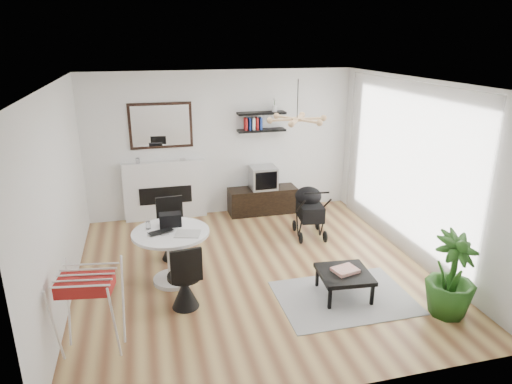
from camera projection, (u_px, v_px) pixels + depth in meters
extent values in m
plane|color=brown|center=(254.00, 271.00, 6.68)|extent=(5.00, 5.00, 0.00)
plane|color=white|center=(254.00, 82.00, 5.81)|extent=(5.00, 5.00, 0.00)
plane|color=white|center=(222.00, 144.00, 8.54)|extent=(5.00, 0.00, 5.00)
plane|color=white|center=(59.00, 198.00, 5.66)|extent=(0.00, 5.00, 5.00)
plane|color=white|center=(416.00, 171.00, 6.82)|extent=(0.00, 5.00, 5.00)
cube|color=white|center=(403.00, 168.00, 6.98)|extent=(0.04, 3.60, 2.60)
cube|color=white|center=(165.00, 190.00, 8.46)|extent=(1.50, 0.15, 1.10)
cube|color=black|center=(166.00, 195.00, 8.43)|extent=(0.95, 0.06, 0.32)
cube|color=black|center=(161.00, 126.00, 8.14)|extent=(1.12, 0.03, 0.82)
cube|color=white|center=(161.00, 126.00, 8.12)|extent=(1.02, 0.01, 0.72)
cube|color=black|center=(261.00, 130.00, 8.51)|extent=(0.90, 0.25, 0.04)
cube|color=black|center=(261.00, 113.00, 8.40)|extent=(0.90, 0.25, 0.04)
cube|color=black|center=(263.00, 200.00, 8.84)|extent=(1.31, 0.46, 0.49)
cube|color=#B0B0B2|center=(263.00, 178.00, 8.70)|extent=(0.49, 0.43, 0.43)
cube|color=black|center=(266.00, 181.00, 8.50)|extent=(0.42, 0.01, 0.34)
cylinder|color=white|center=(174.00, 279.00, 6.38)|extent=(0.56, 0.56, 0.06)
cylinder|color=white|center=(172.00, 256.00, 6.27)|extent=(0.14, 0.14, 0.66)
cylinder|color=white|center=(171.00, 233.00, 6.15)|extent=(1.05, 1.05, 0.04)
imported|color=black|center=(162.00, 233.00, 6.05)|extent=(0.39, 0.33, 0.03)
cube|color=black|center=(170.00, 220.00, 6.30)|extent=(0.30, 0.18, 0.18)
cube|color=silver|center=(188.00, 234.00, 6.06)|extent=(0.39, 0.35, 0.01)
cylinder|color=white|center=(148.00, 225.00, 6.21)|extent=(0.06, 0.06, 0.10)
cylinder|color=black|center=(173.00, 231.00, 6.92)|extent=(0.45, 0.45, 0.05)
cone|color=black|center=(173.00, 245.00, 7.00)|extent=(0.37, 0.37, 0.43)
cube|color=black|center=(170.00, 211.00, 7.02)|extent=(0.41, 0.07, 0.46)
cylinder|color=black|center=(184.00, 276.00, 5.66)|extent=(0.42, 0.42, 0.05)
cone|color=black|center=(185.00, 292.00, 5.73)|extent=(0.34, 0.34, 0.40)
cube|color=black|center=(186.00, 266.00, 5.41)|extent=(0.38, 0.08, 0.43)
cube|color=maroon|center=(86.00, 282.00, 4.71)|extent=(0.59, 0.40, 0.15)
cube|color=black|center=(310.00, 211.00, 7.72)|extent=(0.45, 0.61, 0.26)
ellipsoid|color=black|center=(308.00, 196.00, 7.82)|extent=(0.45, 0.45, 0.32)
cylinder|color=black|center=(316.00, 193.00, 7.24)|extent=(0.42, 0.08, 0.03)
torus|color=black|center=(294.00, 226.00, 8.07)|extent=(0.07, 0.20, 0.20)
torus|color=black|center=(317.00, 224.00, 8.11)|extent=(0.07, 0.20, 0.20)
torus|color=black|center=(301.00, 238.00, 7.57)|extent=(0.07, 0.20, 0.20)
torus|color=black|center=(325.00, 237.00, 7.62)|extent=(0.07, 0.20, 0.20)
cube|color=#9D9D9D|center=(344.00, 297.00, 5.98)|extent=(1.73, 1.25, 0.01)
cube|color=black|center=(344.00, 274.00, 5.94)|extent=(0.71, 0.71, 0.06)
cube|color=black|center=(330.00, 299.00, 5.69)|extent=(0.04, 0.04, 0.28)
cube|color=black|center=(372.00, 295.00, 5.77)|extent=(0.04, 0.04, 0.28)
cube|color=black|center=(317.00, 277.00, 6.21)|extent=(0.04, 0.04, 0.28)
cube|color=black|center=(356.00, 274.00, 6.30)|extent=(0.04, 0.04, 0.28)
cube|color=#CF4A33|center=(345.00, 270.00, 5.94)|extent=(0.36, 0.31, 0.04)
imported|color=#215117|center=(452.00, 275.00, 5.48)|extent=(0.73, 0.73, 1.06)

